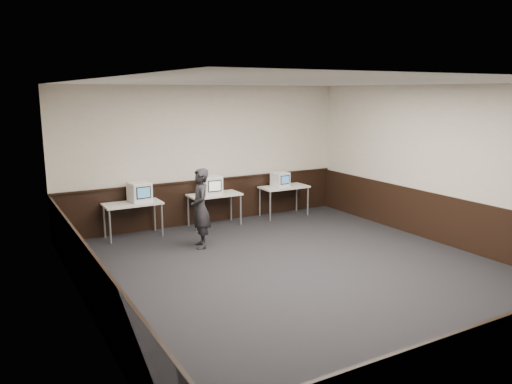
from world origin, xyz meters
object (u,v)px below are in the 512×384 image
at_px(person, 200,208).
at_px(emac_center, 211,185).
at_px(desk_right, 284,189).
at_px(desk_center, 214,197).
at_px(emac_right, 280,179).
at_px(emac_left, 140,192).
at_px(desk_left, 133,206).

bearing_deg(person, emac_center, 161.90).
relative_size(desk_right, emac_center, 2.51).
bearing_deg(desk_center, emac_center, -161.36).
relative_size(emac_center, person, 0.30).
bearing_deg(emac_right, person, -159.69).
height_order(desk_center, emac_left, emac_left).
height_order(emac_right, person, person).
distance_m(emac_left, emac_center, 1.64).
bearing_deg(desk_center, emac_left, 178.92).
relative_size(desk_center, person, 0.76).
distance_m(desk_left, person, 1.67).
bearing_deg(emac_left, person, -65.91).
xyz_separation_m(desk_left, desk_right, (3.80, 0.00, 0.00)).
distance_m(desk_right, emac_left, 3.64).
distance_m(desk_center, person, 1.65).
relative_size(desk_center, desk_right, 1.00).
bearing_deg(emac_left, desk_right, -6.42).
height_order(emac_left, emac_center, emac_center).
bearing_deg(desk_left, emac_left, 10.71).
xyz_separation_m(desk_left, person, (0.97, -1.36, 0.12)).
relative_size(desk_right, person, 0.76).
relative_size(desk_left, emac_left, 2.44).
bearing_deg(desk_left, emac_center, -1.00).
distance_m(desk_right, person, 3.14).
bearing_deg(emac_left, emac_right, -6.35).
xyz_separation_m(desk_right, emac_left, (-3.63, 0.03, 0.28)).
xyz_separation_m(desk_right, emac_center, (-1.99, -0.03, 0.28)).
relative_size(desk_left, emac_right, 2.86).
bearing_deg(person, emac_left, -135.94).
xyz_separation_m(emac_center, person, (-0.83, -1.32, -0.17)).
height_order(desk_left, desk_right, same).
xyz_separation_m(desk_left, emac_left, (0.17, 0.03, 0.28)).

